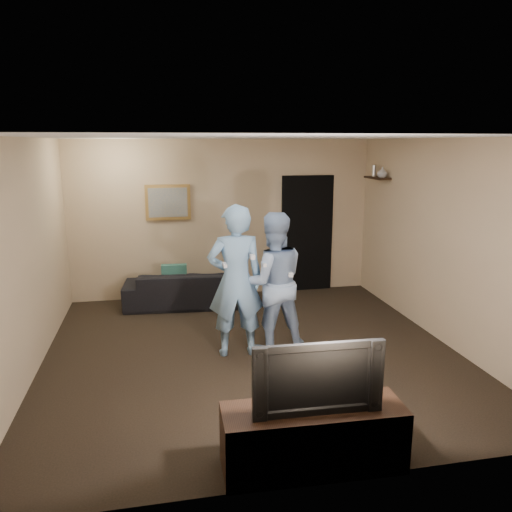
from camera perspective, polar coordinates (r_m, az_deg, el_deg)
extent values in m
plane|color=black|center=(6.32, -0.47, -10.87)|extent=(5.00, 5.00, 0.00)
cube|color=silver|center=(5.79, -0.51, 13.42)|extent=(5.00, 5.00, 0.04)
cube|color=tan|center=(8.35, -3.76, 4.26)|extent=(5.00, 0.04, 2.60)
cube|color=tan|center=(3.59, 7.18, -7.51)|extent=(5.00, 0.04, 2.60)
cube|color=tan|center=(5.98, -24.71, -0.33)|extent=(0.04, 5.00, 2.60)
cube|color=tan|center=(6.84, 20.55, 1.56)|extent=(0.04, 5.00, 2.60)
imported|color=black|center=(8.01, -7.95, -3.66)|extent=(1.99, 0.91, 0.56)
cube|color=#1A4F48|center=(7.95, -9.31, -2.36)|extent=(0.40, 0.15, 0.39)
cube|color=olive|center=(8.21, -10.03, 6.07)|extent=(0.72, 0.05, 0.57)
cube|color=slate|center=(8.19, -10.03, 6.05)|extent=(0.62, 0.01, 0.47)
cube|color=black|center=(8.68, 5.84, 2.55)|extent=(0.90, 0.06, 2.00)
cube|color=silver|center=(8.48, 1.98, 4.42)|extent=(0.08, 0.02, 0.12)
cube|color=black|center=(8.27, 13.69, 8.66)|extent=(0.20, 0.60, 0.03)
imported|color=#A1A1A5|center=(8.11, 14.24, 9.25)|extent=(0.18, 0.18, 0.16)
cylinder|color=#B9BABE|center=(8.39, 13.33, 9.45)|extent=(0.06, 0.06, 0.18)
cube|color=black|center=(4.25, 6.54, -19.91)|extent=(1.46, 0.51, 0.52)
imported|color=black|center=(3.98, 6.75, -13.21)|extent=(1.02, 0.16, 0.58)
imported|color=#76A4CD|center=(5.97, -2.34, -2.89)|extent=(0.69, 0.47, 1.85)
cube|color=white|center=(5.67, -3.60, -1.03)|extent=(0.04, 0.14, 0.04)
cube|color=white|center=(5.70, -0.43, -0.09)|extent=(0.05, 0.09, 0.05)
imported|color=#86A0C3|center=(6.12, 1.91, -3.02)|extent=(0.84, 0.66, 1.74)
cube|color=white|center=(5.81, 0.90, -0.95)|extent=(0.04, 0.14, 0.04)
cube|color=white|center=(5.92, 3.92, -2.11)|extent=(0.05, 0.09, 0.05)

